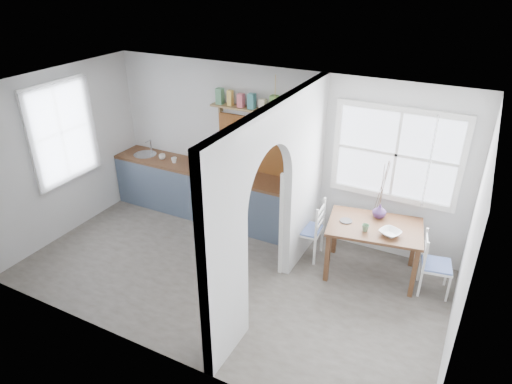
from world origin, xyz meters
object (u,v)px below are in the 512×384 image
at_px(dining_table, 372,250).
at_px(kettle, 295,182).
at_px(chair_right, 437,265).
at_px(chair_left, 307,229).
at_px(vase, 379,211).

distance_m(dining_table, kettle, 1.47).
distance_m(dining_table, chair_right, 0.85).
xyz_separation_m(chair_left, chair_right, (1.82, -0.00, -0.03)).
height_order(kettle, vase, kettle).
height_order(chair_left, chair_right, chair_left).
height_order(dining_table, kettle, kettle).
bearing_deg(vase, chair_left, -165.33).
bearing_deg(dining_table, chair_right, -10.43).
bearing_deg(vase, dining_table, -86.32).
bearing_deg(chair_right, dining_table, 79.09).
bearing_deg(dining_table, chair_left, 170.37).
bearing_deg(kettle, vase, 21.09).
xyz_separation_m(chair_left, vase, (0.96, 0.25, 0.42)).
xyz_separation_m(dining_table, kettle, (-1.29, 0.27, 0.64)).
bearing_deg(chair_right, kettle, 72.35).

